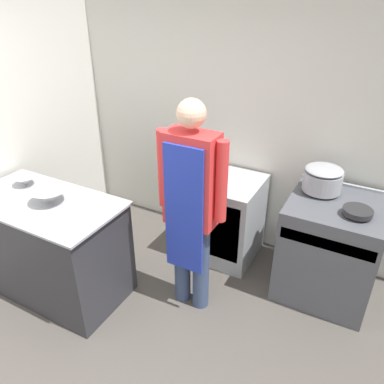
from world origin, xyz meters
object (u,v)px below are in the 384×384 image
Objects in this scene: stove at (329,248)px; saute_pan at (358,211)px; fridge_unit at (223,217)px; person_cook at (191,201)px; mixing_bowl at (50,196)px; stock_pot at (323,178)px.

saute_pan is (0.16, -0.13, 0.50)m from stove.
person_cook reaches higher than fridge_unit.
stove is 0.54m from saute_pan.
mixing_bowl reaches higher than fridge_unit.
fridge_unit is 1.08m from stock_pot.
saute_pan reaches higher than fridge_unit.
stove is at bearing -4.31° from fridge_unit.
mixing_bowl is 2.29m from stock_pot.
fridge_unit is (-1.05, 0.08, -0.03)m from stove.
mixing_bowl reaches higher than stove.
mixing_bowl is at bearing -159.51° from person_cook.
mixing_bowl is 2.45m from saute_pan.
stove is 2.42m from mixing_bowl.
person_cook is 6.24× the size of mixing_bowl.
person_cook is (-0.99, -0.72, 0.57)m from stove.
stock_pot reaches higher than stove.
person_cook is 1.29m from saute_pan.
saute_pan is (1.15, 0.58, -0.07)m from person_cook.
fridge_unit is 2.91× the size of mixing_bowl.
mixing_bowl is at bearing -146.61° from stock_pot.
stock_pot reaches higher than fridge_unit.
mixing_bowl is at bearing -156.10° from saute_pan.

